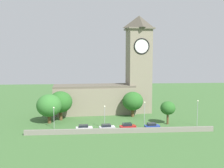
{
  "coord_description": "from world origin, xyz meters",
  "views": [
    {
      "loc": [
        -7.74,
        -74.3,
        20.81
      ],
      "look_at": [
        -1.38,
        8.58,
        11.61
      ],
      "focal_mm": 44.49,
      "sensor_mm": 36.0,
      "label": 1
    }
  ],
  "objects_px": {
    "streetlamp_central": "(145,110)",
    "tree_by_tower": "(61,102)",
    "car_silver": "(107,127)",
    "tree_churchyard": "(49,105)",
    "tree_riverside_west": "(133,101)",
    "tree_riverside_east": "(168,108)",
    "streetlamp_west_mid": "(105,113)",
    "car_white": "(84,128)",
    "car_red": "(128,126)",
    "car_blue": "(152,126)",
    "streetlamp_west_end": "(54,114)",
    "streetlamp_east_mid": "(198,109)",
    "church": "(114,83)"
  },
  "relations": [
    {
      "from": "car_blue",
      "to": "tree_riverside_west",
      "type": "bearing_deg",
      "value": 100.99
    },
    {
      "from": "tree_riverside_east",
      "to": "car_silver",
      "type": "bearing_deg",
      "value": -164.05
    },
    {
      "from": "church",
      "to": "streetlamp_west_mid",
      "type": "xyz_separation_m",
      "value": [
        -4.29,
        -20.8,
        -6.0
      ]
    },
    {
      "from": "car_red",
      "to": "streetlamp_east_mid",
      "type": "xyz_separation_m",
      "value": [
        20.57,
        2.84,
        3.99
      ]
    },
    {
      "from": "tree_riverside_west",
      "to": "tree_riverside_east",
      "type": "relative_size",
      "value": 1.21
    },
    {
      "from": "car_blue",
      "to": "tree_riverside_east",
      "type": "bearing_deg",
      "value": 41.25
    },
    {
      "from": "streetlamp_west_end",
      "to": "tree_by_tower",
      "type": "bearing_deg",
      "value": 85.33
    },
    {
      "from": "car_blue",
      "to": "streetlamp_west_end",
      "type": "height_order",
      "value": "streetlamp_west_end"
    },
    {
      "from": "streetlamp_west_end",
      "to": "streetlamp_east_mid",
      "type": "bearing_deg",
      "value": -0.16
    },
    {
      "from": "car_silver",
      "to": "streetlamp_central",
      "type": "distance_m",
      "value": 11.62
    },
    {
      "from": "streetlamp_central",
      "to": "tree_riverside_west",
      "type": "xyz_separation_m",
      "value": [
        -1.26,
        13.69,
        0.27
      ]
    },
    {
      "from": "streetlamp_central",
      "to": "tree_by_tower",
      "type": "relative_size",
      "value": 0.82
    },
    {
      "from": "car_red",
      "to": "streetlamp_west_mid",
      "type": "height_order",
      "value": "streetlamp_west_mid"
    },
    {
      "from": "tree_by_tower",
      "to": "tree_riverside_west",
      "type": "distance_m",
      "value": 23.34
    },
    {
      "from": "car_silver",
      "to": "car_red",
      "type": "distance_m",
      "value": 5.7
    },
    {
      "from": "car_white",
      "to": "streetlamp_east_mid",
      "type": "xyz_separation_m",
      "value": [
        32.42,
        2.98,
        4.09
      ]
    },
    {
      "from": "car_blue",
      "to": "tree_riverside_west",
      "type": "height_order",
      "value": "tree_riverside_west"
    },
    {
      "from": "streetlamp_central",
      "to": "streetlamp_west_mid",
      "type": "bearing_deg",
      "value": 178.56
    },
    {
      "from": "tree_by_tower",
      "to": "tree_churchyard",
      "type": "height_order",
      "value": "tree_by_tower"
    },
    {
      "from": "streetlamp_west_mid",
      "to": "tree_by_tower",
      "type": "height_order",
      "value": "tree_by_tower"
    },
    {
      "from": "church",
      "to": "tree_churchyard",
      "type": "xyz_separation_m",
      "value": [
        -20.51,
        -13.94,
        -4.95
      ]
    },
    {
      "from": "car_red",
      "to": "tree_riverside_east",
      "type": "bearing_deg",
      "value": 23.0
    },
    {
      "from": "tree_by_tower",
      "to": "tree_riverside_east",
      "type": "height_order",
      "value": "tree_by_tower"
    },
    {
      "from": "streetlamp_west_mid",
      "to": "tree_riverside_east",
      "type": "height_order",
      "value": "tree_riverside_east"
    },
    {
      "from": "streetlamp_east_mid",
      "to": "church",
      "type": "bearing_deg",
      "value": 137.95
    },
    {
      "from": "church",
      "to": "streetlamp_central",
      "type": "distance_m",
      "value": 22.83
    },
    {
      "from": "car_silver",
      "to": "tree_riverside_east",
      "type": "relative_size",
      "value": 0.66
    },
    {
      "from": "tree_riverside_west",
      "to": "car_red",
      "type": "bearing_deg",
      "value": -103.47
    },
    {
      "from": "car_blue",
      "to": "streetlamp_west_end",
      "type": "relative_size",
      "value": 0.69
    },
    {
      "from": "car_white",
      "to": "tree_by_tower",
      "type": "relative_size",
      "value": 0.5
    },
    {
      "from": "car_silver",
      "to": "tree_riverside_west",
      "type": "relative_size",
      "value": 0.54
    },
    {
      "from": "tree_by_tower",
      "to": "streetlamp_west_mid",
      "type": "bearing_deg",
      "value": -38.57
    },
    {
      "from": "car_silver",
      "to": "tree_churchyard",
      "type": "relative_size",
      "value": 0.51
    },
    {
      "from": "car_white",
      "to": "tree_riverside_east",
      "type": "distance_m",
      "value": 25.37
    },
    {
      "from": "streetlamp_east_mid",
      "to": "tree_by_tower",
      "type": "distance_m",
      "value": 41.2
    },
    {
      "from": "streetlamp_east_mid",
      "to": "tree_by_tower",
      "type": "relative_size",
      "value": 0.82
    },
    {
      "from": "streetlamp_west_end",
      "to": "tree_riverside_west",
      "type": "distance_m",
      "value": 27.17
    },
    {
      "from": "car_white",
      "to": "car_red",
      "type": "xyz_separation_m",
      "value": [
        11.85,
        0.14,
        0.1
      ]
    },
    {
      "from": "streetlamp_west_mid",
      "to": "streetlamp_west_end",
      "type": "bearing_deg",
      "value": 177.32
    },
    {
      "from": "tree_by_tower",
      "to": "streetlamp_central",
      "type": "bearing_deg",
      "value": -23.91
    },
    {
      "from": "streetlamp_west_mid",
      "to": "streetlamp_central",
      "type": "distance_m",
      "value": 11.21
    },
    {
      "from": "car_silver",
      "to": "streetlamp_central",
      "type": "relative_size",
      "value": 0.61
    },
    {
      "from": "car_silver",
      "to": "streetlamp_west_mid",
      "type": "height_order",
      "value": "streetlamp_west_mid"
    },
    {
      "from": "car_blue",
      "to": "streetlamp_central",
      "type": "bearing_deg",
      "value": 134.44
    },
    {
      "from": "church",
      "to": "car_silver",
      "type": "relative_size",
      "value": 7.76
    },
    {
      "from": "streetlamp_west_mid",
      "to": "streetlamp_central",
      "type": "relative_size",
      "value": 0.86
    },
    {
      "from": "car_white",
      "to": "streetlamp_west_end",
      "type": "xyz_separation_m",
      "value": [
        -8.35,
        3.09,
        3.29
      ]
    },
    {
      "from": "church",
      "to": "car_red",
      "type": "bearing_deg",
      "value": -85.34
    },
    {
      "from": "car_blue",
      "to": "streetlamp_west_end",
      "type": "bearing_deg",
      "value": 174.24
    },
    {
      "from": "church",
      "to": "streetlamp_west_mid",
      "type": "distance_m",
      "value": 22.06
    }
  ]
}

